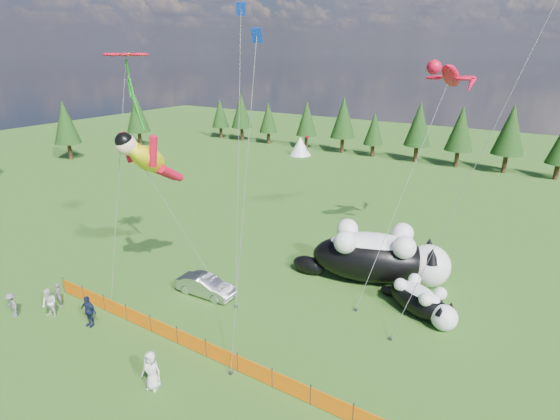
% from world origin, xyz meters
% --- Properties ---
extents(ground, '(160.00, 160.00, 0.00)m').
position_xyz_m(ground, '(0.00, 0.00, 0.00)').
color(ground, '#103609').
rests_on(ground, ground).
extents(safety_fence, '(22.06, 0.06, 1.10)m').
position_xyz_m(safety_fence, '(0.00, -3.00, 0.50)').
color(safety_fence, '#262626').
rests_on(safety_fence, ground).
extents(tree_line, '(90.00, 4.00, 8.00)m').
position_xyz_m(tree_line, '(0.00, 45.00, 4.00)').
color(tree_line, black).
rests_on(tree_line, ground).
extents(festival_tents, '(50.00, 3.20, 2.80)m').
position_xyz_m(festival_tents, '(11.00, 40.00, 1.40)').
color(festival_tents, white).
rests_on(festival_tents, ground).
extents(cat_large, '(10.22, 6.19, 3.82)m').
position_xyz_m(cat_large, '(5.48, 9.33, 1.82)').
color(cat_large, black).
rests_on(cat_large, ground).
extents(cat_small, '(5.12, 3.59, 1.99)m').
position_xyz_m(cat_small, '(9.12, 6.67, 0.94)').
color(cat_small, black).
rests_on(cat_small, ground).
extents(car, '(4.00, 1.61, 1.29)m').
position_xyz_m(car, '(-3.08, 1.64, 0.65)').
color(car, '#B5B6BA').
rests_on(car, ground).
extents(spectator_a, '(0.61, 0.45, 1.55)m').
position_xyz_m(spectator_a, '(-9.76, -4.14, 0.77)').
color(spectator_a, '#58595D').
rests_on(spectator_a, ground).
extents(spectator_b, '(0.95, 0.63, 1.84)m').
position_xyz_m(spectator_b, '(-9.07, -5.11, 0.92)').
color(spectator_b, silver).
rests_on(spectator_b, ground).
extents(spectator_c, '(1.15, 0.67, 1.87)m').
position_xyz_m(spectator_c, '(-6.43, -4.40, 0.94)').
color(spectator_c, '#161D3E').
rests_on(spectator_c, ground).
extents(spectator_d, '(1.02, 0.57, 1.54)m').
position_xyz_m(spectator_d, '(-10.99, -6.26, 0.77)').
color(spectator_d, '#58595D').
rests_on(spectator_d, ground).
extents(spectator_e, '(1.09, 0.85, 1.96)m').
position_xyz_m(spectator_e, '(0.36, -5.96, 0.98)').
color(spectator_e, silver).
rests_on(spectator_e, ground).
extents(superhero_kite, '(5.95, 5.90, 11.17)m').
position_xyz_m(superhero_kite, '(-5.71, 0.40, 8.78)').
color(superhero_kite, '#D8D20B').
rests_on(superhero_kite, ground).
extents(gecko_kite, '(3.56, 12.49, 16.16)m').
position_xyz_m(gecko_kite, '(7.61, 14.38, 13.17)').
color(gecko_kite, red).
rests_on(gecko_kite, ground).
extents(flower_kite, '(3.22, 5.15, 14.78)m').
position_xyz_m(flower_kite, '(-6.89, 0.55, 14.33)').
color(flower_kite, red).
rests_on(flower_kite, ground).
extents(diamond_kite_a, '(3.04, 5.07, 18.05)m').
position_xyz_m(diamond_kite_a, '(-2.88, 5.84, 16.18)').
color(diamond_kite_a, '#0C30B8').
rests_on(diamond_kite_a, ground).
extents(diamond_kite_c, '(1.32, 4.09, 16.08)m').
position_xyz_m(diamond_kite_c, '(2.10, 0.18, 14.26)').
color(diamond_kite_c, '#0C30B8').
rests_on(diamond_kite_c, ground).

